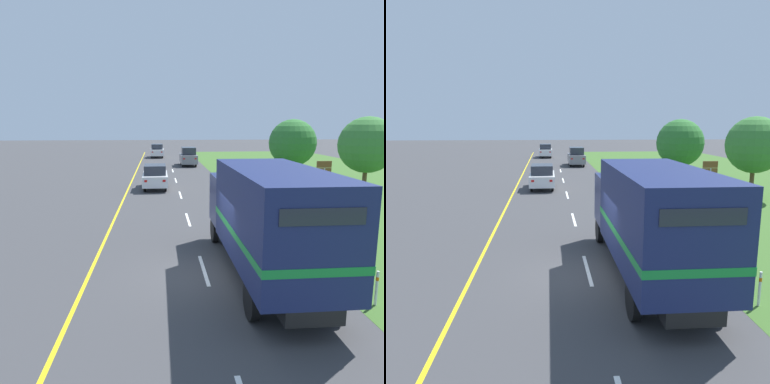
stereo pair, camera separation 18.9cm
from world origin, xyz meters
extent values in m
plane|color=#3D3D3F|center=(0.00, 0.00, 0.00)|extent=(200.00, 200.00, 0.00)
cube|color=#3D6628|center=(13.70, 18.18, 0.00)|extent=(20.00, 68.60, 0.01)
cube|color=yellow|center=(-3.70, 18.18, 0.00)|extent=(0.12, 68.60, 0.01)
cube|color=white|center=(0.00, 0.49, 0.00)|extent=(0.12, 2.60, 0.01)
cube|color=white|center=(0.00, 7.09, 0.00)|extent=(0.12, 2.60, 0.01)
cube|color=white|center=(0.00, 13.69, 0.00)|extent=(0.12, 2.60, 0.01)
cube|color=white|center=(0.00, 20.29, 0.00)|extent=(0.12, 2.60, 0.01)
cube|color=white|center=(0.00, 26.89, 0.00)|extent=(0.12, 2.60, 0.01)
cylinder|color=black|center=(0.79, 3.43, 0.50)|extent=(0.22, 1.00, 1.00)
cylinder|color=black|center=(2.86, 3.43, 0.50)|extent=(0.22, 1.00, 1.00)
cylinder|color=black|center=(0.79, -2.73, 0.50)|extent=(0.22, 1.00, 1.00)
cylinder|color=black|center=(2.86, -2.73, 0.50)|extent=(0.22, 1.00, 1.00)
cube|color=black|center=(1.83, 0.00, 0.68)|extent=(1.33, 8.22, 0.36)
cube|color=navy|center=(1.83, -1.05, 2.19)|extent=(2.41, 6.12, 2.66)
cube|color=#198C38|center=(1.83, -1.05, 1.72)|extent=(2.43, 6.14, 0.20)
cube|color=#232833|center=(1.83, -4.12, 2.92)|extent=(1.81, 0.03, 0.36)
cube|color=navy|center=(1.83, 3.06, 1.81)|extent=(2.31, 2.10, 1.90)
cube|color=#283342|center=(1.83, 4.12, 2.05)|extent=(2.05, 0.03, 0.85)
cylinder|color=black|center=(-2.44, 17.60, 0.33)|extent=(0.16, 0.66, 0.66)
cylinder|color=black|center=(-0.97, 17.60, 0.33)|extent=(0.16, 0.66, 0.66)
cylinder|color=black|center=(-2.44, 15.19, 0.33)|extent=(0.16, 0.66, 0.66)
cylinder|color=black|center=(-0.97, 15.19, 0.33)|extent=(0.16, 0.66, 0.66)
cube|color=white|center=(-1.70, 16.40, 0.72)|extent=(1.80, 3.88, 0.79)
cube|color=#282D38|center=(-1.70, 16.24, 1.45)|extent=(1.55, 2.14, 0.67)
cube|color=red|center=(-2.33, 14.45, 0.86)|extent=(0.20, 0.03, 0.14)
cube|color=red|center=(-1.07, 14.45, 0.86)|extent=(0.20, 0.03, 0.14)
cylinder|color=black|center=(1.23, 33.04, 0.33)|extent=(0.16, 0.66, 0.66)
cylinder|color=black|center=(2.70, 33.04, 0.33)|extent=(0.16, 0.66, 0.66)
cylinder|color=black|center=(1.23, 30.27, 0.33)|extent=(0.16, 0.66, 0.66)
cylinder|color=black|center=(2.70, 30.27, 0.33)|extent=(0.16, 0.66, 0.66)
cube|color=gray|center=(1.97, 31.66, 0.81)|extent=(1.80, 4.46, 0.96)
cube|color=#282D38|center=(1.97, 31.48, 1.70)|extent=(1.55, 2.45, 0.81)
cube|color=red|center=(1.34, 29.41, 0.98)|extent=(0.20, 0.03, 0.14)
cube|color=red|center=(2.60, 29.41, 0.98)|extent=(0.20, 0.03, 0.14)
cylinder|color=black|center=(-2.35, 43.75, 0.33)|extent=(0.16, 0.66, 0.66)
cylinder|color=black|center=(-0.88, 43.75, 0.33)|extent=(0.16, 0.66, 0.66)
cylinder|color=black|center=(-2.35, 41.21, 0.33)|extent=(0.16, 0.66, 0.66)
cylinder|color=black|center=(-0.88, 41.21, 0.33)|extent=(0.16, 0.66, 0.66)
cube|color=white|center=(-1.61, 42.48, 0.76)|extent=(1.80, 4.10, 0.85)
cube|color=#282D38|center=(-1.61, 42.32, 1.54)|extent=(1.55, 2.25, 0.72)
cube|color=red|center=(-2.24, 40.42, 0.91)|extent=(0.20, 0.03, 0.14)
cube|color=red|center=(-0.98, 40.42, 0.91)|extent=(0.20, 0.03, 0.14)
cylinder|color=#9E9EA3|center=(4.93, 6.16, 1.32)|extent=(0.09, 0.09, 2.64)
cylinder|color=#9E9EA3|center=(6.53, 6.16, 1.32)|extent=(0.09, 0.09, 2.64)
cube|color=brown|center=(5.73, 6.16, 1.98)|extent=(2.28, 0.06, 1.32)
cube|color=brown|center=(6.50, 6.16, 2.82)|extent=(0.73, 0.06, 0.32)
cube|color=silver|center=(5.73, 6.13, 1.98)|extent=(1.78, 0.02, 0.24)
cylinder|color=brown|center=(11.68, 11.48, 1.01)|extent=(0.27, 0.27, 2.02)
sphere|color=#387A33|center=(11.68, 11.48, 3.44)|extent=(3.55, 3.55, 3.55)
cylinder|color=brown|center=(9.46, 18.67, 0.84)|extent=(0.27, 0.27, 1.68)
sphere|color=#2D702D|center=(9.46, 18.67, 3.21)|extent=(3.82, 3.82, 3.82)
cylinder|color=white|center=(4.25, -2.34, 0.47)|extent=(0.07, 0.07, 0.95)
cylinder|color=orange|center=(4.25, -2.34, 0.74)|extent=(0.08, 0.08, 0.10)
camera|label=1|loc=(-1.43, -11.11, 4.76)|focal=35.00mm
camera|label=2|loc=(-1.24, -11.13, 4.76)|focal=35.00mm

